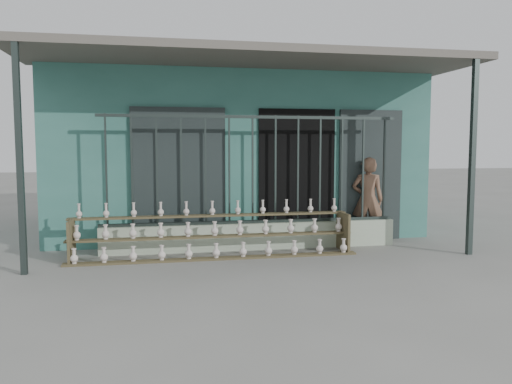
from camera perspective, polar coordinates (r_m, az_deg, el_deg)
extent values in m
plane|color=slate|center=(7.24, 1.52, -8.61)|extent=(60.00, 60.00, 0.00)
cube|color=#336C62|center=(11.27, -3.20, 4.51)|extent=(7.00, 5.00, 3.20)
cube|color=black|center=(9.03, 4.62, 1.82)|extent=(1.40, 0.12, 2.40)
cube|color=black|center=(8.67, -8.81, 1.63)|extent=(1.60, 0.08, 2.40)
cube|color=black|center=(9.47, 12.88, 1.86)|extent=(1.20, 0.08, 2.40)
cube|color=#59544C|center=(8.33, -0.27, 15.02)|extent=(7.40, 2.00, 0.12)
cube|color=#283330|center=(7.35, -25.39, 3.32)|extent=(0.08, 0.08, 3.10)
cube|color=#283330|center=(8.63, 23.49, 3.58)|extent=(0.08, 0.08, 3.10)
cube|color=#ACBDA2|center=(8.44, -0.39, -5.07)|extent=(5.00, 0.20, 0.45)
cube|color=#283330|center=(8.22, -16.74, 2.34)|extent=(0.03, 0.03, 1.80)
cube|color=#283330|center=(8.19, -14.01, 2.39)|extent=(0.03, 0.03, 1.80)
cube|color=#283330|center=(8.17, -11.26, 2.44)|extent=(0.03, 0.03, 1.80)
cube|color=#283330|center=(8.18, -8.52, 2.49)|extent=(0.03, 0.03, 1.80)
cube|color=#283330|center=(8.21, -5.78, 2.53)|extent=(0.03, 0.03, 1.80)
cube|color=#283330|center=(8.25, -3.07, 2.56)|extent=(0.03, 0.03, 1.80)
cube|color=#283330|center=(8.32, -0.39, 2.58)|extent=(0.03, 0.03, 1.80)
cube|color=#283330|center=(8.40, 2.24, 2.60)|extent=(0.03, 0.03, 1.80)
cube|color=#283330|center=(8.49, 4.81, 2.62)|extent=(0.03, 0.03, 1.80)
cube|color=#283330|center=(8.61, 7.33, 2.63)|extent=(0.03, 0.03, 1.80)
cube|color=#283330|center=(8.74, 9.77, 2.63)|extent=(0.03, 0.03, 1.80)
cube|color=#283330|center=(8.89, 12.13, 2.63)|extent=(0.03, 0.03, 1.80)
cube|color=#283330|center=(9.05, 14.42, 2.63)|extent=(0.03, 0.03, 1.80)
cube|color=#283330|center=(8.32, -0.40, 8.58)|extent=(5.00, 0.04, 0.05)
cube|color=#283330|center=(8.40, -0.39, -3.39)|extent=(5.00, 0.04, 0.05)
cube|color=brown|center=(7.75, -4.57, -7.59)|extent=(4.50, 0.18, 0.03)
cube|color=brown|center=(7.94, -4.79, -5.08)|extent=(4.50, 0.18, 0.03)
cube|color=brown|center=(8.13, -4.99, -2.69)|extent=(4.50, 0.18, 0.03)
cube|color=brown|center=(8.00, -20.35, -5.27)|extent=(0.04, 0.55, 0.64)
cube|color=brown|center=(8.44, 9.94, -4.50)|extent=(0.04, 0.55, 0.64)
imported|color=brown|center=(9.28, 12.64, -0.86)|extent=(0.66, 0.55, 1.54)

